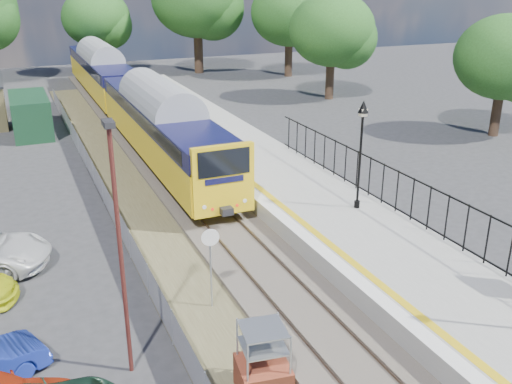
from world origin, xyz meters
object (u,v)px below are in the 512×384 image
carpark_lamp (119,238)px  victorian_lamp_north (362,130)px  speed_sign (211,255)px  train (124,91)px  brick_plinth (263,363)px

carpark_lamp → victorian_lamp_north: bearing=27.6°
speed_sign → carpark_lamp: bearing=-138.2°
train → brick_plinth: (-2.66, -30.34, -1.35)m
carpark_lamp → speed_sign: bearing=33.9°
victorian_lamp_north → carpark_lamp: carpark_lamp is taller
brick_plinth → carpark_lamp: bearing=141.2°
carpark_lamp → brick_plinth: bearing=-38.8°
train → brick_plinth: size_ratio=19.79×
brick_plinth → carpark_lamp: 4.80m
victorian_lamp_north → speed_sign: 8.91m
brick_plinth → carpark_lamp: carpark_lamp is taller
speed_sign → carpark_lamp: (-3.07, -2.07, 2.07)m
victorian_lamp_north → speed_sign: (-7.80, -3.61, -2.36)m
brick_plinth → carpark_lamp: size_ratio=0.29×
train → speed_sign: 26.06m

